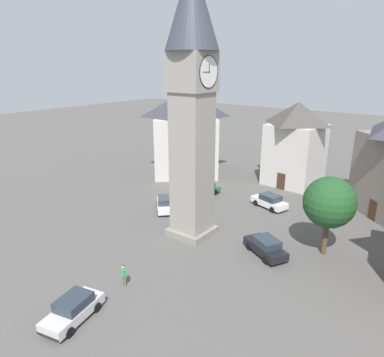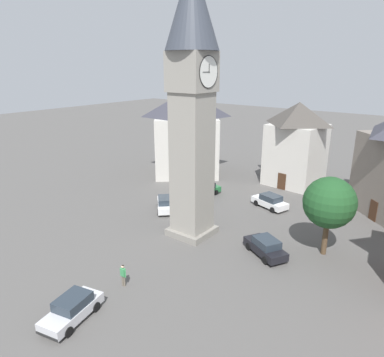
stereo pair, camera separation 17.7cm
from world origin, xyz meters
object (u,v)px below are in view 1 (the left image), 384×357
Objects in this scene: clock_tower at (192,84)px; tree at (329,203)px; car_black_far at (165,204)px; pedestrian at (124,274)px; building_shop_left at (295,143)px; car_silver_kerb at (73,309)px; car_blue_kerb at (266,246)px; building_corner_back at (186,132)px; car_red_corner at (204,189)px; car_white_side at (270,201)px.

clock_tower reaches higher than tree.
pedestrian is (12.22, 6.86, 0.25)m from car_black_far.
car_silver_kerb is at bearing -0.61° from building_shop_left.
car_black_far is 2.46× the size of pedestrian.
car_silver_kerb is at bearing 1.91° from pedestrian.
pedestrian is at bearing -36.36° from tree.
car_blue_kerb is 0.41× the size of building_shop_left.
building_shop_left reaches higher than car_blue_kerb.
building_corner_back is at bearing -150.92° from car_black_far.
car_black_far is 14.02m from pedestrian.
car_red_corner is at bearing -32.24° from building_shop_left.
building_corner_back is at bearing -154.34° from car_silver_kerb.
car_silver_kerb is (14.42, -5.89, 0.00)m from car_blue_kerb.
tree reaches higher than car_black_far.
car_blue_kerb is 10.56m from car_white_side.
car_white_side is 16.98m from building_corner_back.
building_shop_left is at bearing 108.98° from building_corner_back.
car_blue_kerb is 1.00× the size of car_white_side.
tree is at bearing 30.12° from building_shop_left.
car_red_corner is at bearing 174.90° from car_black_far.
car_silver_kerb is 20.44m from tree.
car_white_side is 10.99m from tree.
clock_tower is 5.23× the size of car_red_corner.
clock_tower is 13.71× the size of pedestrian.
car_blue_kerb is 1.07× the size of car_black_far.
car_black_far is 17.13m from tree.
car_blue_kerb is at bearing 23.79° from car_white_side.
pedestrian reaches higher than car_white_side.
clock_tower is at bearing 39.92° from building_corner_back.
building_corner_back is at bearing -128.61° from car_red_corner.
building_corner_back reaches higher than car_white_side.
car_black_far is 14.97m from building_corner_back.
car_red_corner is 19.62m from pedestrian.
pedestrian is 0.16× the size of building_shop_left.
building_corner_back is at bearing -150.80° from pedestrian.
tree is at bearing 130.24° from car_blue_kerb.
car_blue_kerb and car_white_side have the same top height.
car_white_side is at bearing 98.53° from car_red_corner.
car_black_far is at bearing -157.01° from car_silver_kerb.
building_shop_left is (-29.36, 0.50, 4.43)m from pedestrian.
car_white_side is at bearing -156.21° from car_blue_kerb.
car_silver_kerb is 0.99× the size of car_red_corner.
building_shop_left reaches higher than tree.
car_silver_kerb is 0.41× the size of building_shop_left.
clock_tower is 21.49m from building_shop_left.
car_silver_kerb and car_red_corner have the same top height.
tree reaches higher than car_white_side.
car_silver_kerb is at bearing -3.88° from car_white_side.
car_blue_kerb is 2.62× the size of pedestrian.
car_white_side is at bearing 174.87° from pedestrian.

